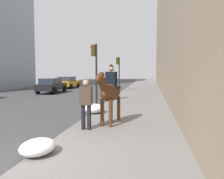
# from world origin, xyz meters

# --- Properties ---
(sidewalk_slab) EXTENTS (120.00, 3.82, 0.12)m
(sidewalk_slab) POSITION_xyz_m (0.00, -1.91, 0.06)
(sidewalk_slab) COLOR slate
(sidewalk_slab) RESTS_ON ground
(mounted_horse_near) EXTENTS (2.14, 0.84, 2.26)m
(mounted_horse_near) POSITION_xyz_m (3.63, -1.32, 1.36)
(mounted_horse_near) COLOR #4C2B16
(mounted_horse_near) RESTS_ON sidewalk_slab
(pedestrian_greeting) EXTENTS (0.28, 0.41, 1.70)m
(pedestrian_greeting) POSITION_xyz_m (2.73, -0.66, 1.10)
(pedestrian_greeting) COLOR black
(pedestrian_greeting) RESTS_ON sidewalk_slab
(car_near_lane) EXTENTS (4.00, 1.87, 1.44)m
(car_near_lane) POSITION_xyz_m (16.32, 6.58, 0.76)
(car_near_lane) COLOR black
(car_near_lane) RESTS_ON ground
(car_mid_lane) EXTENTS (4.23, 2.18, 1.44)m
(car_mid_lane) POSITION_xyz_m (22.74, 7.33, 0.75)
(car_mid_lane) COLOR orange
(car_mid_lane) RESTS_ON ground
(traffic_light_near_curb) EXTENTS (0.20, 0.44, 3.78)m
(traffic_light_near_curb) POSITION_xyz_m (9.28, 0.59, 2.54)
(traffic_light_near_curb) COLOR black
(traffic_light_near_curb) RESTS_ON ground
(traffic_light_far_curb) EXTENTS (0.20, 0.44, 3.54)m
(traffic_light_far_curb) POSITION_xyz_m (18.73, 0.42, 2.39)
(traffic_light_far_curb) COLOR black
(traffic_light_far_curb) RESTS_ON ground
(snow_pile_near) EXTENTS (1.04, 0.80, 0.36)m
(snow_pile_near) POSITION_xyz_m (0.24, -0.15, 0.30)
(snow_pile_near) COLOR white
(snow_pile_near) RESTS_ON sidewalk_slab
(snow_pile_far) EXTENTS (1.23, 0.95, 0.43)m
(snow_pile_far) POSITION_xyz_m (5.90, -0.15, 0.33)
(snow_pile_far) COLOR white
(snow_pile_far) RESTS_ON sidewalk_slab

